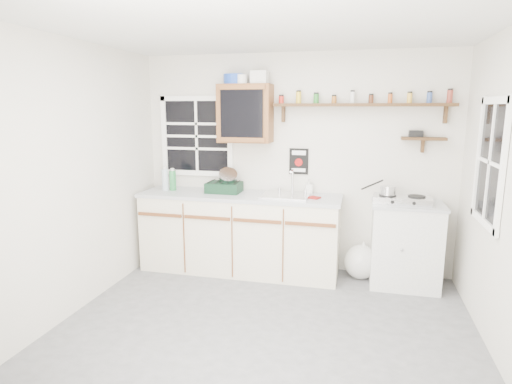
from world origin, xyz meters
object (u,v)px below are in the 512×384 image
(spice_shelf, at_px, (362,104))
(upper_cabinet, at_px, (245,114))
(main_cabinet, at_px, (240,233))
(hotplate, at_px, (402,199))
(right_cabinet, at_px, (405,244))
(dish_rack, at_px, (225,184))

(spice_shelf, bearing_deg, upper_cabinet, -176.90)
(main_cabinet, distance_m, hotplate, 1.83)
(right_cabinet, xyz_separation_m, hotplate, (-0.07, -0.02, 0.49))
(main_cabinet, height_order, spice_shelf, spice_shelf)
(upper_cabinet, height_order, dish_rack, upper_cabinet)
(right_cabinet, bearing_deg, upper_cabinet, 176.24)
(spice_shelf, height_order, dish_rack, spice_shelf)
(hotplate, bearing_deg, right_cabinet, 19.45)
(spice_shelf, relative_size, dish_rack, 4.89)
(upper_cabinet, bearing_deg, dish_rack, -159.46)
(dish_rack, bearing_deg, right_cabinet, -0.96)
(upper_cabinet, relative_size, dish_rack, 1.67)
(main_cabinet, distance_m, dish_rack, 0.59)
(upper_cabinet, height_order, hotplate, upper_cabinet)
(right_cabinet, height_order, spice_shelf, spice_shelf)
(right_cabinet, height_order, dish_rack, dish_rack)
(right_cabinet, distance_m, spice_shelf, 1.57)
(dish_rack, relative_size, hotplate, 0.66)
(right_cabinet, relative_size, upper_cabinet, 1.40)
(main_cabinet, bearing_deg, dish_rack, 162.11)
(main_cabinet, distance_m, upper_cabinet, 1.37)
(main_cabinet, height_order, upper_cabinet, upper_cabinet)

